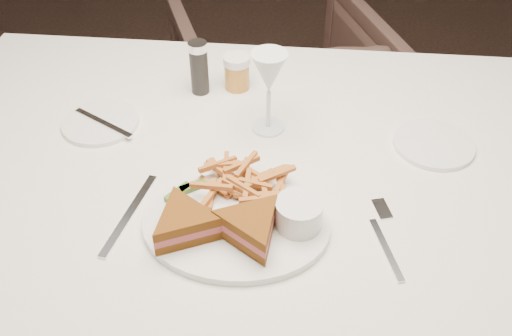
{
  "coord_description": "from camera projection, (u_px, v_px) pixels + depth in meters",
  "views": [
    {
      "loc": [
        0.23,
        -0.99,
        1.47
      ],
      "look_at": [
        0.17,
        -0.23,
        0.8
      ],
      "focal_mm": 40.0,
      "sensor_mm": 36.0,
      "label": 1
    }
  ],
  "objects": [
    {
      "name": "ground",
      "position": [
        208.0,
        312.0,
        1.73
      ],
      "size": [
        5.0,
        5.0,
        0.0
      ],
      "primitive_type": "plane",
      "color": "black",
      "rests_on": "ground"
    },
    {
      "name": "table",
      "position": [
        258.0,
        290.0,
        1.33
      ],
      "size": [
        1.44,
        0.97,
        0.75
      ],
      "primitive_type": "cube",
      "rotation": [
        0.0,
        0.0,
        -0.01
      ],
      "color": "white",
      "rests_on": "ground"
    },
    {
      "name": "chair_far",
      "position": [
        282.0,
        92.0,
        2.02
      ],
      "size": [
        0.84,
        0.82,
        0.68
      ],
      "primitive_type": "imported",
      "rotation": [
        0.0,
        0.0,
        3.52
      ],
      "color": "#47312B",
      "rests_on": "ground"
    },
    {
      "name": "table_setting",
      "position": [
        243.0,
        173.0,
        1.02
      ],
      "size": [
        0.84,
        0.65,
        0.18
      ],
      "color": "white",
      "rests_on": "table"
    }
  ]
}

